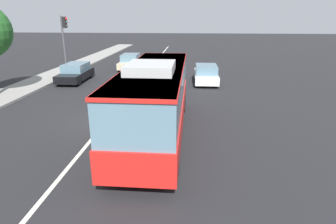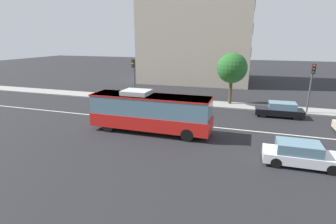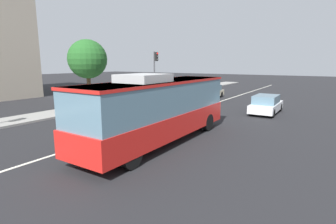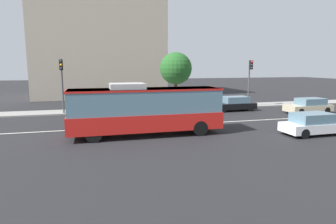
% 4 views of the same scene
% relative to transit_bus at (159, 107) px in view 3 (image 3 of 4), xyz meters
% --- Properties ---
extents(ground_plane, '(160.00, 160.00, 0.00)m').
position_rel_transit_bus_xyz_m(ground_plane, '(1.74, 2.75, -1.81)').
color(ground_plane, black).
extents(sidewalk_kerb, '(80.00, 2.77, 0.14)m').
position_rel_transit_bus_xyz_m(sidewalk_kerb, '(1.74, 10.95, -1.74)').
color(sidewalk_kerb, gray).
rests_on(sidewalk_kerb, ground_plane).
extents(lane_centre_line, '(76.00, 0.16, 0.01)m').
position_rel_transit_bus_xyz_m(lane_centre_line, '(1.74, 2.75, -1.80)').
color(lane_centre_line, silver).
rests_on(lane_centre_line, ground_plane).
extents(transit_bus, '(10.01, 2.53, 3.46)m').
position_rel_transit_bus_xyz_m(transit_bus, '(0.00, 0.00, 0.00)').
color(transit_bus, red).
rests_on(transit_bus, ground_plane).
extents(sedan_beige, '(4.54, 1.90, 1.46)m').
position_rel_transit_bus_xyz_m(sedan_beige, '(16.96, 4.78, -1.09)').
color(sedan_beige, '#C6B793').
rests_on(sedan_beige, ground_plane).
extents(sedan_white, '(4.52, 1.86, 1.46)m').
position_rel_transit_bus_xyz_m(sedan_white, '(10.93, -2.73, -1.09)').
color(sedan_white, white).
rests_on(sedan_white, ground_plane).
extents(sedan_black, '(4.54, 1.90, 1.46)m').
position_rel_transit_bus_xyz_m(sedan_black, '(10.65, 8.04, -1.09)').
color(sedan_black, black).
rests_on(sedan_black, ground_plane).
extents(traffic_light_mid_block, '(0.33, 0.62, 5.20)m').
position_rel_transit_bus_xyz_m(traffic_light_mid_block, '(13.42, 9.87, 1.75)').
color(traffic_light_mid_block, '#47474C').
rests_on(traffic_light_mid_block, ground_plane).
extents(street_tree_kerbside_left, '(3.46, 3.46, 6.02)m').
position_rel_transit_bus_xyz_m(street_tree_kerbside_left, '(5.47, 11.60, 2.46)').
color(street_tree_kerbside_left, '#4C3823').
rests_on(street_tree_kerbside_left, ground_plane).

